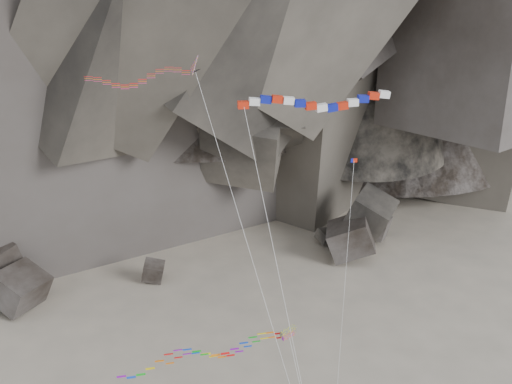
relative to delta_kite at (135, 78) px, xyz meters
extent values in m
cube|color=#47423F|center=(28.77, 29.45, -30.31)|extent=(8.73, 8.72, 6.29)
cube|color=#47423F|center=(-14.93, 24.51, -30.51)|extent=(8.12, 7.97, 5.77)
cube|color=#47423F|center=(1.15, 27.49, -31.07)|extent=(3.32, 3.25, 3.66)
cube|color=#47423F|center=(26.86, 34.12, -31.58)|extent=(3.46, 3.25, 2.50)
cube|color=#47423F|center=(32.23, 32.34, -29.01)|extent=(10.16, 10.24, 8.80)
cube|color=#47423F|center=(-18.87, 34.95, -30.02)|extent=(7.05, 6.10, 7.45)
cube|color=#47423F|center=(33.67, 34.32, -30.75)|extent=(7.45, 6.84, 5.21)
cylinder|color=silver|center=(8.07, -6.88, -14.92)|extent=(7.59, 12.75, 31.40)
cube|color=red|center=(7.30, -4.04, -1.42)|extent=(0.78, 0.54, 0.51)
cube|color=white|center=(8.09, -4.10, -1.21)|extent=(0.82, 0.54, 0.57)
cube|color=#0D1694|center=(8.89, -4.20, -1.07)|extent=(0.84, 0.54, 0.60)
cube|color=red|center=(9.68, -4.33, -1.06)|extent=(0.85, 0.54, 0.61)
cube|color=white|center=(10.48, -4.47, -1.17)|extent=(0.83, 0.54, 0.58)
cube|color=#0D1694|center=(11.27, -4.58, -1.37)|extent=(0.79, 0.54, 0.52)
cube|color=red|center=(12.07, -4.65, -1.58)|extent=(0.81, 0.54, 0.56)
cube|color=white|center=(12.86, -4.67, -1.74)|extent=(0.84, 0.54, 0.60)
cube|color=#0D1694|center=(13.66, -4.65, -1.79)|extent=(0.85, 0.54, 0.61)
cube|color=red|center=(14.45, -4.58, -1.71)|extent=(0.83, 0.54, 0.59)
cube|color=white|center=(15.25, -4.51, -1.52)|extent=(0.80, 0.54, 0.54)
cube|color=#0D1694|center=(16.04, -4.45, -1.30)|extent=(0.80, 0.54, 0.54)
cube|color=red|center=(16.84, -4.43, -1.12)|extent=(0.83, 0.54, 0.59)
cube|color=white|center=(17.63, -4.46, -1.05)|extent=(0.85, 0.54, 0.61)
cylinder|color=silver|center=(9.57, -8.74, -16.02)|extent=(4.59, 9.01, 29.21)
cube|color=#D2C90B|center=(10.35, -6.12, -19.15)|extent=(1.36, 0.96, 0.77)
cube|color=#0CB219|center=(10.35, -6.31, -19.44)|extent=(1.14, 0.75, 0.53)
cube|color=red|center=(15.70, -4.26, -6.04)|extent=(0.49, 0.06, 0.31)
cube|color=#0D1694|center=(15.54, -4.25, -6.04)|extent=(0.18, 0.05, 0.32)
cylinder|color=silver|center=(13.77, -8.75, -18.33)|extent=(3.87, 8.99, 24.58)
camera|label=1|loc=(-0.81, -47.44, 9.24)|focal=45.00mm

